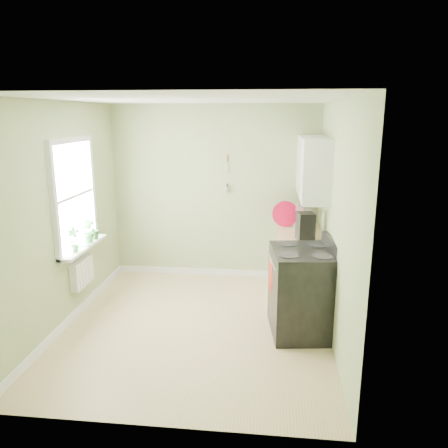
# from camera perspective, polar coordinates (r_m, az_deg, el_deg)

# --- Properties ---
(floor) EXTENTS (3.20, 3.60, 0.02)m
(floor) POSITION_cam_1_polar(r_m,az_deg,el_deg) (5.55, -3.64, -13.26)
(floor) COLOR tan
(floor) RESTS_ON ground
(ceiling) EXTENTS (3.20, 3.60, 0.02)m
(ceiling) POSITION_cam_1_polar(r_m,az_deg,el_deg) (4.93, -4.15, 16.07)
(ceiling) COLOR white
(ceiling) RESTS_ON wall_back
(wall_back) EXTENTS (3.20, 0.02, 2.70)m
(wall_back) POSITION_cam_1_polar(r_m,az_deg,el_deg) (6.82, -1.23, 4.07)
(wall_back) COLOR #A0AF77
(wall_back) RESTS_ON floor
(wall_left) EXTENTS (0.02, 3.60, 2.70)m
(wall_left) POSITION_cam_1_polar(r_m,az_deg,el_deg) (5.58, -20.40, 0.91)
(wall_left) COLOR #A0AF77
(wall_left) RESTS_ON floor
(wall_right) EXTENTS (0.02, 3.60, 2.70)m
(wall_right) POSITION_cam_1_polar(r_m,az_deg,el_deg) (5.05, 14.43, 0.04)
(wall_right) COLOR #A0AF77
(wall_right) RESTS_ON floor
(base_cabinets) EXTENTS (0.60, 1.60, 0.87)m
(base_cabinets) POSITION_cam_1_polar(r_m,az_deg,el_deg) (6.23, 9.83, -5.83)
(base_cabinets) COLOR white
(base_cabinets) RESTS_ON floor
(countertop) EXTENTS (0.64, 1.60, 0.04)m
(countertop) POSITION_cam_1_polar(r_m,az_deg,el_deg) (6.09, 9.91, -1.80)
(countertop) COLOR beige
(countertop) RESTS_ON base_cabinets
(upper_cabinets) EXTENTS (0.35, 1.40, 0.80)m
(upper_cabinets) POSITION_cam_1_polar(r_m,az_deg,el_deg) (6.01, 11.54, 7.26)
(upper_cabinets) COLOR white
(upper_cabinets) RESTS_ON wall_right
(window) EXTENTS (0.06, 1.14, 1.44)m
(window) POSITION_cam_1_polar(r_m,az_deg,el_deg) (5.79, -19.02, 3.51)
(window) COLOR white
(window) RESTS_ON wall_left
(window_sill) EXTENTS (0.18, 1.14, 0.04)m
(window_sill) POSITION_cam_1_polar(r_m,az_deg,el_deg) (5.91, -17.86, -2.88)
(window_sill) COLOR white
(window_sill) RESTS_ON wall_left
(radiator) EXTENTS (0.12, 0.50, 0.35)m
(radiator) POSITION_cam_1_polar(r_m,az_deg,el_deg) (5.98, -18.08, -6.03)
(radiator) COLOR white
(radiator) RESTS_ON wall_left
(wall_utensils) EXTENTS (0.02, 0.14, 0.58)m
(wall_utensils) POSITION_cam_1_polar(r_m,az_deg,el_deg) (6.73, 0.42, 5.80)
(wall_utensils) COLOR beige
(wall_utensils) RESTS_ON wall_back
(stove) EXTENTS (0.83, 0.92, 1.15)m
(stove) POSITION_cam_1_polar(r_m,az_deg,el_deg) (5.29, 10.24, -8.59)
(stove) COLOR black
(stove) RESTS_ON floor
(stand_mixer) EXTENTS (0.28, 0.35, 0.38)m
(stand_mixer) POSITION_cam_1_polar(r_m,az_deg,el_deg) (6.40, 10.35, 0.65)
(stand_mixer) COLOR #B2B2B7
(stand_mixer) RESTS_ON countertop
(kettle) EXTENTS (0.18, 0.10, 0.18)m
(kettle) POSITION_cam_1_polar(r_m,az_deg,el_deg) (6.63, 7.57, 0.56)
(kettle) COLOR silver
(kettle) RESTS_ON countertop
(coffee_maker) EXTENTS (0.26, 0.27, 0.37)m
(coffee_maker) POSITION_cam_1_polar(r_m,az_deg,el_deg) (5.88, 10.55, -0.41)
(coffee_maker) COLOR black
(coffee_maker) RESTS_ON countertop
(red_tray) EXTENTS (0.39, 0.07, 0.38)m
(red_tray) POSITION_cam_1_polar(r_m,az_deg,el_deg) (6.55, 8.02, 1.32)
(red_tray) COLOR maroon
(red_tray) RESTS_ON countertop
(jar) EXTENTS (0.08, 0.08, 0.09)m
(jar) POSITION_cam_1_polar(r_m,az_deg,el_deg) (5.40, 9.11, -3.14)
(jar) COLOR beige
(jar) RESTS_ON countertop
(plant_a) EXTENTS (0.20, 0.18, 0.32)m
(plant_a) POSITION_cam_1_polar(r_m,az_deg,el_deg) (5.61, -19.06, -1.94)
(plant_a) COLOR #296229
(plant_a) RESTS_ON window_sill
(plant_b) EXTENTS (0.21, 0.21, 0.30)m
(plant_b) POSITION_cam_1_polar(r_m,az_deg,el_deg) (5.99, -17.36, -0.93)
(plant_b) COLOR #296229
(plant_b) RESTS_ON window_sill
(plant_c) EXTENTS (0.16, 0.16, 0.27)m
(plant_c) POSITION_cam_1_polar(r_m,az_deg,el_deg) (6.15, -16.70, -0.62)
(plant_c) COLOR #296229
(plant_c) RESTS_ON window_sill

